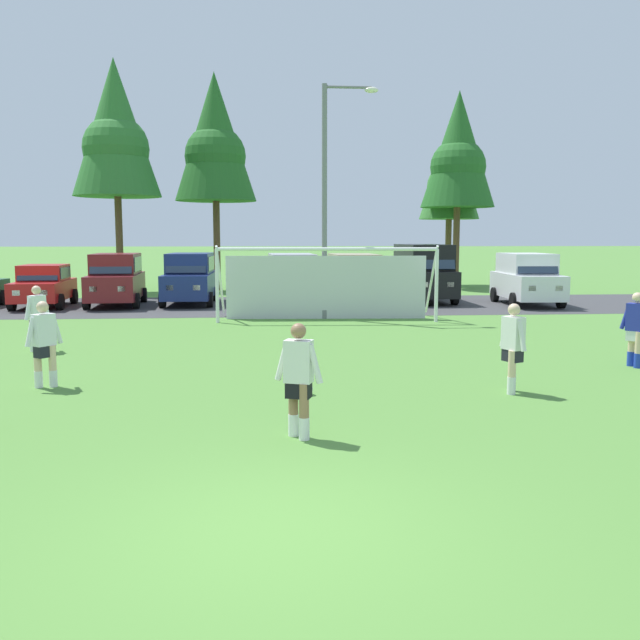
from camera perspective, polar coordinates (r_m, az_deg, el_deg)
The scene contains 21 objects.
ground_plane at distance 21.51m, azimuth -4.43°, elevation -0.63°, with size 400.00×400.00×0.00m, color #518438.
parking_lot_strip at distance 28.48m, azimuth -4.51°, elevation 1.23°, with size 52.00×8.40×0.01m, color #3D3D3F.
soccer_ball at distance 12.31m, azimuth -1.10°, elevation -5.79°, with size 0.22×0.22×0.22m.
soccer_goal at distance 23.44m, azimuth 0.54°, elevation 3.18°, with size 7.51×2.34×2.57m.
player_striker_near at distance 13.82m, azimuth -22.11°, elevation -1.90°, with size 0.59×0.57×1.64m.
player_midfield_center at distance 18.29m, azimuth -22.59°, elevation 0.12°, with size 0.49×0.65×1.64m.
player_winger_left at distance 9.59m, azimuth -1.81°, elevation -5.11°, with size 0.69×0.41×1.64m.
player_winger_right at distance 12.84m, azimuth 15.85°, elevation -2.29°, with size 0.37×0.74×1.64m.
player_trailing_back at distance 16.34m, azimuth 24.94°, elevation -0.75°, with size 0.47×0.67×1.64m.
parked_car_slot_left at distance 29.91m, azimuth -22.14°, elevation 2.69°, with size 2.25×4.31×1.72m.
parked_car_slot_center_left at distance 29.49m, azimuth -16.71°, elevation 3.31°, with size 2.37×4.72×2.16m.
parked_car_slot_center at distance 29.43m, azimuth -10.83°, elevation 3.48°, with size 2.19×4.62×2.16m.
parked_car_slot_center_right at distance 27.88m, azimuth -2.35°, elevation 3.41°, with size 2.32×4.69×2.16m.
parked_car_slot_right at distance 27.52m, azimuth 2.90°, elevation 3.36°, with size 2.24×4.65×2.16m.
parked_car_slot_far_right at distance 30.38m, azimuth 8.66°, elevation 4.06°, with size 2.23×4.82×2.52m.
parked_car_slot_end at distance 29.91m, azimuth 16.94°, elevation 3.35°, with size 2.37×4.72×2.16m.
tree_mid_left at distance 36.93m, azimuth -16.76°, elevation 14.83°, with size 4.41×4.41×11.75m.
tree_center_back at distance 37.30m, azimuth -8.79°, elevation 14.58°, with size 4.27×4.27×11.40m.
tree_mid_right at distance 38.98m, azimuth 11.52°, elevation 13.53°, with size 4.03×4.03×10.76m.
tree_right_edge at distance 41.38m, azimuth 10.83°, elevation 11.82°, with size 3.52×3.52×9.38m.
street_lamp at distance 23.78m, azimuth 0.79°, elevation 10.09°, with size 2.00×0.32×7.98m.
Camera 1 is at (-0.09, -6.32, 2.82)m, focal length 38.18 mm.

